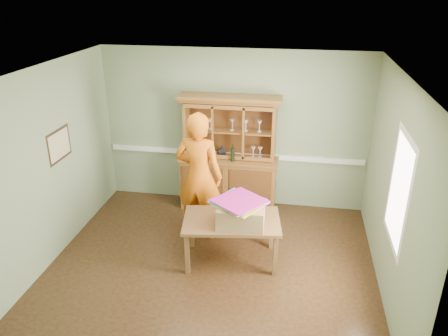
% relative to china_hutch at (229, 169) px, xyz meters
% --- Properties ---
extents(floor, '(4.50, 4.50, 0.00)m').
position_rel_china_hutch_xyz_m(floor, '(0.05, -1.78, -0.70)').
color(floor, '#483117').
rests_on(floor, ground).
extents(ceiling, '(4.50, 4.50, 0.00)m').
position_rel_china_hutch_xyz_m(ceiling, '(0.05, -1.78, 2.00)').
color(ceiling, white).
rests_on(ceiling, wall_back).
extents(wall_back, '(4.50, 0.00, 4.50)m').
position_rel_china_hutch_xyz_m(wall_back, '(0.05, 0.22, 0.65)').
color(wall_back, gray).
rests_on(wall_back, floor).
extents(wall_left, '(0.00, 4.00, 4.00)m').
position_rel_china_hutch_xyz_m(wall_left, '(-2.20, -1.78, 0.65)').
color(wall_left, gray).
rests_on(wall_left, floor).
extents(wall_right, '(0.00, 4.00, 4.00)m').
position_rel_china_hutch_xyz_m(wall_right, '(2.30, -1.78, 0.65)').
color(wall_right, gray).
rests_on(wall_right, floor).
extents(wall_front, '(4.50, 0.00, 4.50)m').
position_rel_china_hutch_xyz_m(wall_front, '(0.05, -3.78, 0.65)').
color(wall_front, gray).
rests_on(wall_front, floor).
extents(chair_rail, '(4.41, 0.05, 0.08)m').
position_rel_china_hutch_xyz_m(chair_rail, '(0.05, 0.20, 0.20)').
color(chair_rail, white).
rests_on(chair_rail, wall_back).
extents(framed_map, '(0.03, 0.60, 0.46)m').
position_rel_china_hutch_xyz_m(framed_map, '(-2.18, -1.48, 0.85)').
color(framed_map, '#332314').
rests_on(framed_map, wall_left).
extents(window_panel, '(0.03, 0.96, 1.36)m').
position_rel_china_hutch_xyz_m(window_panel, '(2.28, -2.08, 0.80)').
color(window_panel, white).
rests_on(window_panel, wall_right).
extents(china_hutch, '(1.68, 0.56, 1.98)m').
position_rel_china_hutch_xyz_m(china_hutch, '(0.00, 0.00, 0.00)').
color(china_hutch, '#8E5E26').
rests_on(china_hutch, floor).
extents(dining_table, '(1.42, 0.97, 0.66)m').
position_rel_china_hutch_xyz_m(dining_table, '(0.30, -1.60, -0.12)').
color(dining_table, brown).
rests_on(dining_table, floor).
extents(cardboard_box, '(0.64, 0.52, 0.29)m').
position_rel_china_hutch_xyz_m(cardboard_box, '(0.44, -1.70, 0.11)').
color(cardboard_box, tan).
rests_on(cardboard_box, dining_table).
extents(kite_stack, '(0.79, 0.79, 0.06)m').
position_rel_china_hutch_xyz_m(kite_stack, '(0.40, -1.68, 0.28)').
color(kite_stack, '#2F1EC7').
rests_on(kite_stack, cardboard_box).
extents(person, '(0.78, 0.56, 1.98)m').
position_rel_china_hutch_xyz_m(person, '(-0.29, -0.98, 0.29)').
color(person, orange).
rests_on(person, floor).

